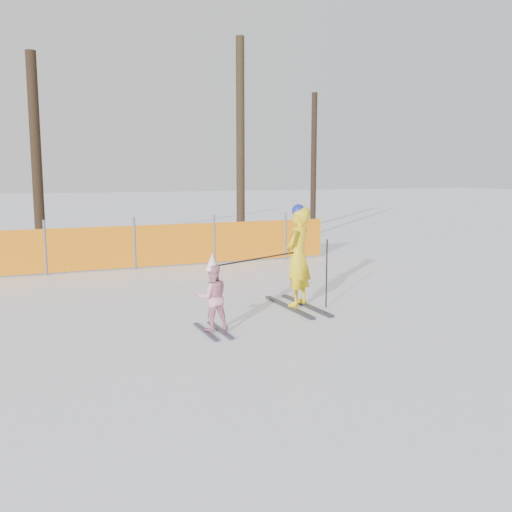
{
  "coord_description": "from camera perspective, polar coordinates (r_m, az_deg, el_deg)",
  "views": [
    {
      "loc": [
        -3.51,
        -7.6,
        2.3
      ],
      "look_at": [
        0.0,
        0.5,
        1.0
      ],
      "focal_mm": 40.0,
      "sensor_mm": 36.0,
      "label": 1
    }
  ],
  "objects": [
    {
      "name": "tree_trunks",
      "position": [
        18.5,
        -9.45,
        10.28
      ],
      "size": [
        9.71,
        2.54,
        6.34
      ],
      "color": "#322516",
      "rests_on": "ground"
    },
    {
      "name": "child",
      "position": [
        8.25,
        -4.37,
        -4.07
      ],
      "size": [
        0.5,
        0.98,
        1.15
      ],
      "color": "black",
      "rests_on": "ground"
    },
    {
      "name": "ski_poles",
      "position": [
        9.23,
        3.13,
        -0.89
      ],
      "size": [
        2.19,
        0.79,
        1.18
      ],
      "color": "black",
      "rests_on": "ground"
    },
    {
      "name": "adult",
      "position": [
        9.69,
        4.21,
        -0.07
      ],
      "size": [
        0.73,
        1.73,
        1.77
      ],
      "color": "black",
      "rests_on": "ground"
    },
    {
      "name": "ground",
      "position": [
        8.68,
        1.32,
        -6.99
      ],
      "size": [
        120.0,
        120.0,
        0.0
      ],
      "primitive_type": "plane",
      "color": "white",
      "rests_on": "ground"
    }
  ]
}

